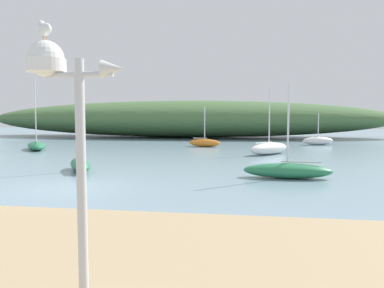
{
  "coord_description": "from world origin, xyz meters",
  "views": [
    {
      "loc": [
        6.27,
        -12.32,
        2.55
      ],
      "look_at": [
        3.44,
        6.15,
        1.12
      ],
      "focal_mm": 35.37,
      "sensor_mm": 36.0,
      "label": 1
    }
  ],
  "objects": [
    {
      "name": "ground_plane",
      "position": [
        0.0,
        0.0,
        0.0
      ],
      "size": [
        120.0,
        120.0,
        0.0
      ],
      "primitive_type": "plane",
      "color": "#7A99A8"
    },
    {
      "name": "distant_hill",
      "position": [
        -1.48,
        31.24,
        2.11
      ],
      "size": [
        47.45,
        11.33,
        4.22
      ],
      "primitive_type": "ellipsoid",
      "color": "#476B3D",
      "rests_on": "ground"
    },
    {
      "name": "mast_structure",
      "position": [
        3.98,
        -8.0,
        2.84
      ],
      "size": [
        1.22,
        0.48,
        3.26
      ],
      "color": "silver",
      "rests_on": "beach_sand"
    },
    {
      "name": "seagull_on_radar",
      "position": [
        3.8,
        -7.99,
        3.6
      ],
      "size": [
        0.33,
        0.29,
        0.25
      ],
      "color": "orange",
      "rests_on": "mast_structure"
    },
    {
      "name": "sailboat_mid_channel",
      "position": [
        -1.34,
        3.74,
        0.32
      ],
      "size": [
        2.18,
        2.81,
        3.52
      ],
      "color": "#287A4C",
      "rests_on": "ground"
    },
    {
      "name": "sailboat_west_reach",
      "position": [
        7.51,
        12.57,
        0.4
      ],
      "size": [
        3.14,
        3.59,
        4.2
      ],
      "color": "white",
      "rests_on": "ground"
    },
    {
      "name": "sailboat_outer_mooring",
      "position": [
        12.03,
        21.11,
        0.37
      ],
      "size": [
        2.81,
        1.55,
        2.74
      ],
      "color": "white",
      "rests_on": "ground"
    },
    {
      "name": "sailboat_inner_mooring",
      "position": [
        2.67,
        17.82,
        0.33
      ],
      "size": [
        2.71,
        1.3,
        3.23
      ],
      "color": "orange",
      "rests_on": "ground"
    },
    {
      "name": "sailboat_far_right",
      "position": [
        -9.28,
        13.38,
        0.32
      ],
      "size": [
        3.27,
        4.07,
        5.25
      ],
      "color": "#287A4C",
      "rests_on": "ground"
    },
    {
      "name": "sailboat_off_point",
      "position": [
        7.79,
        3.25,
        0.32
      ],
      "size": [
        3.55,
        1.18,
        3.84
      ],
      "color": "#287A4C",
      "rests_on": "ground"
    }
  ]
}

